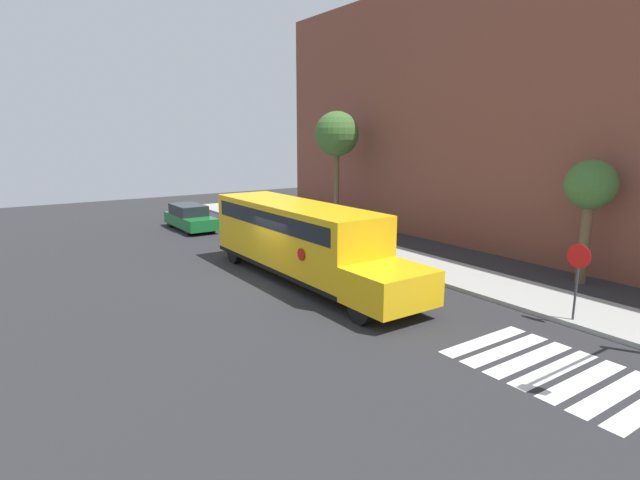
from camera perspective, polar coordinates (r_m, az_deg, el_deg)
ground_plane at (r=19.78m, az=-5.11°, el=-4.80°), size 60.00×60.00×0.00m
sidewalk_strip at (r=23.51m, az=8.82°, el=-2.00°), size 44.00×3.00×0.15m
building_backdrop at (r=27.73m, az=19.42°, el=13.60°), size 32.00×4.00×13.60m
crosswalk_stripes at (r=13.98m, az=25.25°, el=-13.24°), size 4.70×3.20×0.01m
school_bus at (r=19.72m, az=-2.28°, el=0.35°), size 11.43×2.57×3.01m
parked_car at (r=31.46m, az=-14.64°, el=2.52°), size 4.75×1.75×1.51m
stop_sign at (r=16.82m, az=27.35°, el=-3.21°), size 0.72×0.10×2.51m
tree_near_sidewalk at (r=30.15m, az=1.93°, el=11.87°), size 2.63×2.63×7.06m
tree_far_sidewalk at (r=21.45m, az=28.51°, el=5.17°), size 1.87×1.87×4.79m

